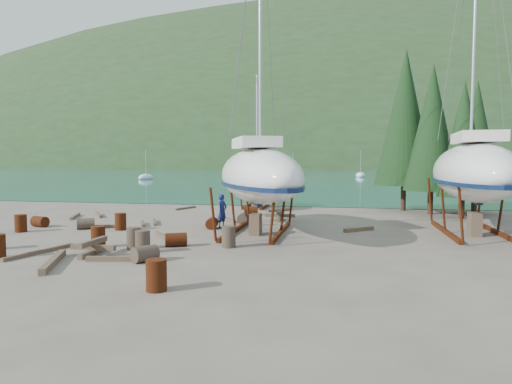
% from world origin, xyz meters
% --- Properties ---
extents(ground, '(600.00, 600.00, 0.00)m').
position_xyz_m(ground, '(0.00, 0.00, 0.00)').
color(ground, '#5A4F47').
rests_on(ground, ground).
extents(bay_water, '(700.00, 700.00, 0.00)m').
position_xyz_m(bay_water, '(0.00, 315.00, 0.01)').
color(bay_water, '#165D71').
rests_on(bay_water, ground).
extents(far_hill, '(800.00, 360.00, 110.00)m').
position_xyz_m(far_hill, '(0.00, 320.00, 0.00)').
color(far_hill, '#23351A').
rests_on(far_hill, ground).
extents(far_house_left, '(6.60, 5.60, 5.60)m').
position_xyz_m(far_house_left, '(-60.00, 190.00, 2.92)').
color(far_house_left, beige).
rests_on(far_house_left, ground).
extents(far_house_center, '(6.60, 5.60, 5.60)m').
position_xyz_m(far_house_center, '(-20.00, 190.00, 2.92)').
color(far_house_center, beige).
rests_on(far_house_center, ground).
extents(far_house_right, '(6.60, 5.60, 5.60)m').
position_xyz_m(far_house_right, '(30.00, 190.00, 2.92)').
color(far_house_right, beige).
rests_on(far_house_right, ground).
extents(cypress_near_right, '(3.60, 3.60, 10.00)m').
position_xyz_m(cypress_near_right, '(12.50, 12.00, 5.79)').
color(cypress_near_right, black).
rests_on(cypress_near_right, ground).
extents(cypress_mid_right, '(3.06, 3.06, 8.50)m').
position_xyz_m(cypress_mid_right, '(14.00, 10.00, 4.92)').
color(cypress_mid_right, black).
rests_on(cypress_mid_right, ground).
extents(cypress_back_left, '(4.14, 4.14, 11.50)m').
position_xyz_m(cypress_back_left, '(11.00, 14.00, 6.66)').
color(cypress_back_left, black).
rests_on(cypress_back_left, ground).
extents(cypress_far_right, '(3.24, 3.24, 9.00)m').
position_xyz_m(cypress_far_right, '(15.50, 13.00, 5.21)').
color(cypress_far_right, black).
rests_on(cypress_far_right, ground).
extents(moored_boat_left, '(2.00, 5.00, 6.05)m').
position_xyz_m(moored_boat_left, '(-30.00, 60.00, 0.39)').
color(moored_boat_left, white).
rests_on(moored_boat_left, ground).
extents(moored_boat_mid, '(2.00, 5.00, 6.05)m').
position_xyz_m(moored_boat_mid, '(10.00, 80.00, 0.39)').
color(moored_boat_mid, white).
rests_on(moored_boat_mid, ground).
extents(moored_boat_far, '(2.00, 5.00, 6.05)m').
position_xyz_m(moored_boat_far, '(-8.00, 110.00, 0.39)').
color(moored_boat_far, white).
rests_on(moored_boat_far, ground).
extents(large_sailboat_near, '(7.38, 11.85, 18.02)m').
position_xyz_m(large_sailboat_near, '(2.65, 1.96, 2.90)').
color(large_sailboat_near, white).
rests_on(large_sailboat_near, ground).
extents(large_sailboat_far, '(4.33, 12.12, 18.80)m').
position_xyz_m(large_sailboat_far, '(13.00, 3.71, 3.07)').
color(large_sailboat_far, white).
rests_on(large_sailboat_far, ground).
extents(small_sailboat_shore, '(3.72, 6.57, 10.04)m').
position_xyz_m(small_sailboat_shore, '(0.23, 13.88, 1.66)').
color(small_sailboat_shore, white).
rests_on(small_sailboat_shore, ground).
extents(worker, '(0.64, 0.77, 1.82)m').
position_xyz_m(worker, '(0.47, 3.28, 0.91)').
color(worker, navy).
rests_on(worker, ground).
extents(drum_1, '(0.97, 1.05, 0.58)m').
position_xyz_m(drum_1, '(-0.06, -5.14, 0.29)').
color(drum_1, '#2D2823').
rests_on(drum_1, ground).
extents(drum_2, '(1.02, 0.82, 0.58)m').
position_xyz_m(drum_2, '(-9.35, 1.72, 0.29)').
color(drum_2, '#551E0E').
rests_on(drum_2, ground).
extents(drum_4, '(1.00, 0.79, 0.58)m').
position_xyz_m(drum_4, '(0.82, 9.06, 0.29)').
color(drum_4, '#551E0E').
rests_on(drum_4, ground).
extents(drum_5, '(0.58, 0.58, 0.88)m').
position_xyz_m(drum_5, '(-0.84, -3.67, 0.44)').
color(drum_5, '#2D2823').
rests_on(drum_5, ground).
extents(drum_6, '(0.70, 0.95, 0.58)m').
position_xyz_m(drum_6, '(-0.00, 2.93, 0.29)').
color(drum_6, '#551E0E').
rests_on(drum_6, ground).
extents(drum_7, '(0.58, 0.58, 0.88)m').
position_xyz_m(drum_7, '(1.81, -8.45, 0.44)').
color(drum_7, '#551E0E').
rests_on(drum_7, ground).
extents(drum_8, '(0.58, 0.58, 0.88)m').
position_xyz_m(drum_8, '(-9.14, -0.03, 0.44)').
color(drum_8, '#551E0E').
rests_on(drum_8, ground).
extents(drum_11, '(0.65, 0.93, 0.58)m').
position_xyz_m(drum_11, '(1.17, 5.17, 0.29)').
color(drum_11, '#2D2823').
rests_on(drum_11, ground).
extents(drum_12, '(1.04, 0.90, 0.58)m').
position_xyz_m(drum_12, '(-0.03, -2.20, 0.29)').
color(drum_12, '#551E0E').
rests_on(drum_12, ground).
extents(drum_13, '(0.58, 0.58, 0.88)m').
position_xyz_m(drum_13, '(-3.15, -2.97, 0.44)').
color(drum_13, '#551E0E').
rests_on(drum_13, ground).
extents(drum_14, '(0.58, 0.58, 0.88)m').
position_xyz_m(drum_14, '(-4.51, 1.55, 0.44)').
color(drum_14, '#551E0E').
rests_on(drum_14, ground).
extents(drum_15, '(1.05, 0.96, 0.58)m').
position_xyz_m(drum_15, '(-6.45, 1.46, 0.29)').
color(drum_15, '#2D2823').
rests_on(drum_15, ground).
extents(drum_16, '(0.58, 0.58, 0.88)m').
position_xyz_m(drum_16, '(-1.53, -3.00, 0.44)').
color(drum_16, '#2D2823').
rests_on(drum_16, ground).
extents(drum_17, '(0.58, 0.58, 0.88)m').
position_xyz_m(drum_17, '(2.18, -1.94, 0.44)').
color(drum_17, '#2D2823').
rests_on(drum_17, ground).
extents(timber_0, '(0.88, 2.19, 0.14)m').
position_xyz_m(timber_0, '(-4.71, 11.85, 0.07)').
color(timber_0, brown).
rests_on(timber_0, ground).
extents(timber_1, '(1.57, 1.31, 0.19)m').
position_xyz_m(timber_1, '(7.60, 3.49, 0.10)').
color(timber_1, brown).
rests_on(timber_1, ground).
extents(timber_2, '(1.52, 1.98, 0.19)m').
position_xyz_m(timber_2, '(-8.71, 6.64, 0.09)').
color(timber_2, brown).
rests_on(timber_2, ground).
extents(timber_3, '(0.81, 3.23, 0.15)m').
position_xyz_m(timber_3, '(-4.68, -4.61, 0.07)').
color(timber_3, brown).
rests_on(timber_3, ground).
extents(timber_4, '(0.96, 1.68, 0.17)m').
position_xyz_m(timber_4, '(-4.13, 3.37, 0.09)').
color(timber_4, brown).
rests_on(timber_4, ground).
extents(timber_5, '(1.98, 2.52, 0.16)m').
position_xyz_m(timber_5, '(-1.23, -0.58, 0.08)').
color(timber_5, brown).
rests_on(timber_5, ground).
extents(timber_6, '(1.52, 1.51, 0.19)m').
position_xyz_m(timber_6, '(2.32, 11.61, 0.10)').
color(timber_6, brown).
rests_on(timber_6, ground).
extents(timber_7, '(1.69, 0.50, 0.17)m').
position_xyz_m(timber_7, '(-1.35, -5.29, 0.09)').
color(timber_7, brown).
rests_on(timber_7, ground).
extents(timber_10, '(1.73, 2.22, 0.16)m').
position_xyz_m(timber_10, '(-0.12, 6.26, 0.08)').
color(timber_10, brown).
rests_on(timber_10, ground).
extents(timber_11, '(1.08, 2.10, 0.15)m').
position_xyz_m(timber_11, '(-3.79, 4.19, 0.08)').
color(timber_11, brown).
rests_on(timber_11, ground).
extents(timber_12, '(1.89, 0.95, 0.17)m').
position_xyz_m(timber_12, '(-6.00, 1.92, 0.08)').
color(timber_12, brown).
rests_on(timber_12, ground).
extents(timber_16, '(1.48, 3.06, 0.23)m').
position_xyz_m(timber_16, '(-3.00, -6.17, 0.11)').
color(timber_16, brown).
rests_on(timber_16, ground).
extents(timber_17, '(1.17, 2.52, 0.16)m').
position_xyz_m(timber_17, '(-9.84, 5.77, 0.08)').
color(timber_17, brown).
rests_on(timber_17, ground).
extents(timber_pile_fore, '(1.80, 1.80, 0.60)m').
position_xyz_m(timber_pile_fore, '(-2.51, -4.44, 0.30)').
color(timber_pile_fore, brown).
rests_on(timber_pile_fore, ground).
extents(timber_pile_aft, '(1.80, 1.80, 0.60)m').
position_xyz_m(timber_pile_aft, '(3.08, 6.83, 0.30)').
color(timber_pile_aft, brown).
rests_on(timber_pile_aft, ground).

